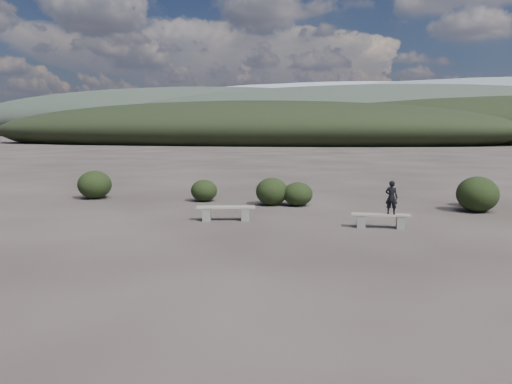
# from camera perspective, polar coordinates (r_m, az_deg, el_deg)

# --- Properties ---
(ground) EXTENTS (1200.00, 1200.00, 0.00)m
(ground) POSITION_cam_1_polar(r_m,az_deg,el_deg) (10.43, -1.86, -8.41)
(ground) COLOR #2D2723
(ground) RESTS_ON ground
(bench_left) EXTENTS (1.83, 0.85, 0.45)m
(bench_left) POSITION_cam_1_polar(r_m,az_deg,el_deg) (15.45, -3.46, -2.29)
(bench_left) COLOR slate
(bench_left) RESTS_ON ground
(bench_right) EXTENTS (1.67, 0.45, 0.41)m
(bench_right) POSITION_cam_1_polar(r_m,az_deg,el_deg) (14.69, 14.07, -3.07)
(bench_right) COLOR slate
(bench_right) RESTS_ON ground
(seated_person) EXTENTS (0.40, 0.31, 0.96)m
(seated_person) POSITION_cam_1_polar(r_m,az_deg,el_deg) (14.62, 15.22, -0.60)
(seated_person) COLOR black
(seated_person) RESTS_ON bench_right
(shrub_a) EXTENTS (1.04, 1.04, 0.85)m
(shrub_a) POSITION_cam_1_polar(r_m,az_deg,el_deg) (19.71, -5.96, 0.17)
(shrub_a) COLOR black
(shrub_a) RESTS_ON ground
(shrub_b) EXTENTS (1.20, 1.20, 1.03)m
(shrub_b) POSITION_cam_1_polar(r_m,az_deg,el_deg) (18.58, 1.83, 0.06)
(shrub_b) COLOR black
(shrub_b) RESTS_ON ground
(shrub_c) EXTENTS (1.10, 1.10, 0.88)m
(shrub_c) POSITION_cam_1_polar(r_m,az_deg,el_deg) (18.49, 4.80, -0.23)
(shrub_c) COLOR black
(shrub_c) RESTS_ON ground
(shrub_d) EXTENTS (1.39, 1.39, 1.22)m
(shrub_d) POSITION_cam_1_polar(r_m,az_deg,el_deg) (18.64, 23.99, -0.23)
(shrub_d) COLOR black
(shrub_d) RESTS_ON ground
(shrub_e) EXTENTS (1.14, 1.14, 0.95)m
(shrub_e) POSITION_cam_1_polar(r_m,az_deg,el_deg) (19.92, 24.04, -0.20)
(shrub_e) COLOR black
(shrub_e) RESTS_ON ground
(shrub_f) EXTENTS (1.36, 1.36, 1.15)m
(shrub_f) POSITION_cam_1_polar(r_m,az_deg,el_deg) (21.41, -17.96, 0.81)
(shrub_f) COLOR black
(shrub_f) RESTS_ON ground
(mountain_ridges) EXTENTS (500.00, 400.00, 56.00)m
(mountain_ridges) POSITION_cam_1_polar(r_m,az_deg,el_deg) (349.00, 11.61, 8.26)
(mountain_ridges) COLOR black
(mountain_ridges) RESTS_ON ground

